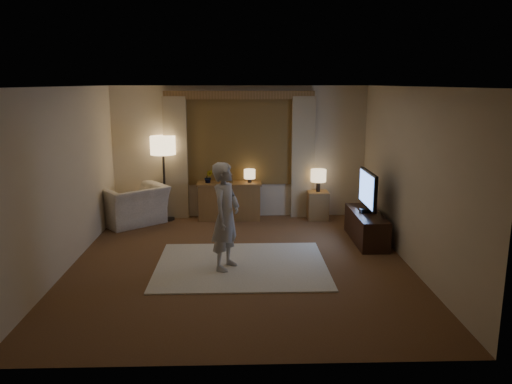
{
  "coord_description": "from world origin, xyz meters",
  "views": [
    {
      "loc": [
        0.02,
        -7.08,
        2.65
      ],
      "look_at": [
        0.26,
        0.6,
        0.97
      ],
      "focal_mm": 35.0,
      "sensor_mm": 36.0,
      "label": 1
    }
  ],
  "objects_px": {
    "sideboard": "(229,202)",
    "armchair": "(132,205)",
    "person": "(226,216)",
    "side_table": "(318,205)",
    "tv_stand": "(366,227)"
  },
  "relations": [
    {
      "from": "side_table",
      "to": "person",
      "type": "distance_m",
      "value": 3.23
    },
    {
      "from": "sideboard",
      "to": "side_table",
      "type": "height_order",
      "value": "sideboard"
    },
    {
      "from": "armchair",
      "to": "person",
      "type": "height_order",
      "value": "person"
    },
    {
      "from": "armchair",
      "to": "side_table",
      "type": "relative_size",
      "value": 2.05
    },
    {
      "from": "person",
      "to": "armchair",
      "type": "bearing_deg",
      "value": 61.5
    },
    {
      "from": "side_table",
      "to": "tv_stand",
      "type": "bearing_deg",
      "value": -66.7
    },
    {
      "from": "armchair",
      "to": "person",
      "type": "relative_size",
      "value": 0.74
    },
    {
      "from": "person",
      "to": "side_table",
      "type": "bearing_deg",
      "value": -8.66
    },
    {
      "from": "side_table",
      "to": "person",
      "type": "bearing_deg",
      "value": -123.02
    },
    {
      "from": "armchair",
      "to": "side_table",
      "type": "bearing_deg",
      "value": 144.02
    },
    {
      "from": "sideboard",
      "to": "armchair",
      "type": "bearing_deg",
      "value": -171.44
    },
    {
      "from": "side_table",
      "to": "person",
      "type": "relative_size",
      "value": 0.36
    },
    {
      "from": "person",
      "to": "tv_stand",
      "type": "bearing_deg",
      "value": -37.7
    },
    {
      "from": "sideboard",
      "to": "person",
      "type": "bearing_deg",
      "value": -89.83
    },
    {
      "from": "sideboard",
      "to": "person",
      "type": "relative_size",
      "value": 0.77
    }
  ]
}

